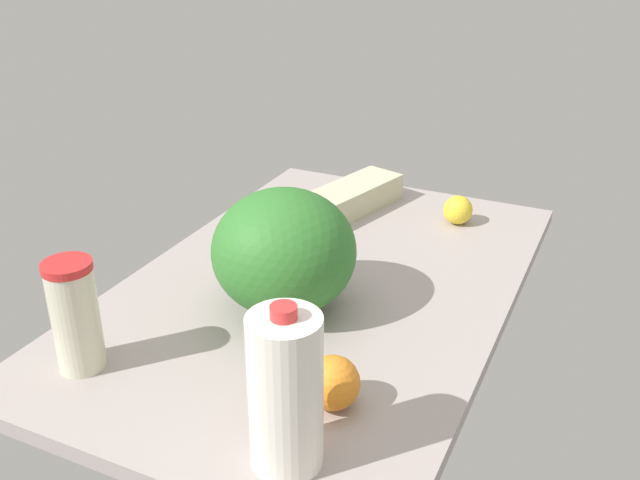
# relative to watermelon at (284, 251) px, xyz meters

# --- Properties ---
(countertop) EXTENTS (1.20, 0.76, 0.03)m
(countertop) POSITION_rel_watermelon_xyz_m (0.11, -0.02, -0.14)
(countertop) COLOR #A59995
(countertop) RESTS_ON ground
(watermelon) EXTENTS (0.28, 0.28, 0.24)m
(watermelon) POSITION_rel_watermelon_xyz_m (0.00, 0.00, 0.00)
(watermelon) COLOR #30752C
(watermelon) RESTS_ON countertop
(egg_carton) EXTENTS (0.33, 0.19, 0.07)m
(egg_carton) POSITION_rel_watermelon_xyz_m (0.49, 0.07, -0.09)
(egg_carton) COLOR beige
(egg_carton) RESTS_ON countertop
(milk_jug) EXTENTS (0.10, 0.10, 0.26)m
(milk_jug) POSITION_rel_watermelon_xyz_m (-0.38, -0.20, -0.00)
(milk_jug) COLOR white
(milk_jug) RESTS_ON countertop
(tumbler_cup) EXTENTS (0.08, 0.08, 0.20)m
(tumbler_cup) POSITION_rel_watermelon_xyz_m (-0.32, 0.22, -0.02)
(tumbler_cup) COLOR beige
(tumbler_cup) RESTS_ON countertop
(orange_beside_bowl) EXTENTS (0.09, 0.09, 0.09)m
(orange_beside_bowl) POSITION_rel_watermelon_xyz_m (-0.24, -0.21, -0.08)
(orange_beside_bowl) COLOR orange
(orange_beside_bowl) RESTS_ON countertop
(lemon_loose) EXTENTS (0.07, 0.07, 0.07)m
(lemon_loose) POSITION_rel_watermelon_xyz_m (0.53, -0.20, -0.08)
(lemon_loose) COLOR yellow
(lemon_loose) RESTS_ON countertop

